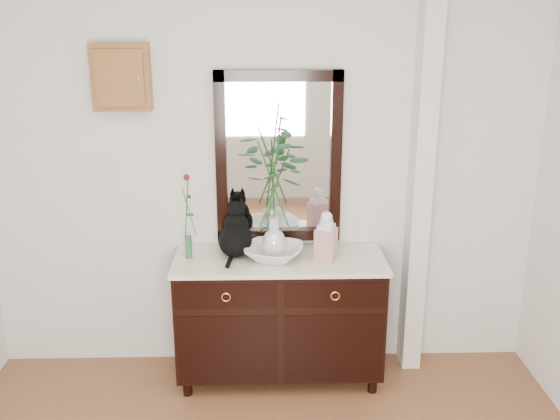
{
  "coord_description": "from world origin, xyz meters",
  "views": [
    {
      "loc": [
        0.01,
        -1.91,
        2.32
      ],
      "look_at": [
        0.1,
        1.63,
        1.2
      ],
      "focal_mm": 40.0,
      "sensor_mm": 36.0,
      "label": 1
    }
  ],
  "objects_px": {
    "sideboard": "(280,312)",
    "lotus_bowl": "(274,253)",
    "ginger_jar": "(326,235)",
    "cat": "(235,229)"
  },
  "relations": [
    {
      "from": "sideboard",
      "to": "lotus_bowl",
      "type": "height_order",
      "value": "lotus_bowl"
    },
    {
      "from": "sideboard",
      "to": "ginger_jar",
      "type": "relative_size",
      "value": 4.11
    },
    {
      "from": "sideboard",
      "to": "cat",
      "type": "bearing_deg",
      "value": 167.16
    },
    {
      "from": "sideboard",
      "to": "ginger_jar",
      "type": "xyz_separation_m",
      "value": [
        0.29,
        -0.03,
        0.54
      ]
    },
    {
      "from": "cat",
      "to": "ginger_jar",
      "type": "relative_size",
      "value": 1.07
    },
    {
      "from": "sideboard",
      "to": "cat",
      "type": "height_order",
      "value": "cat"
    },
    {
      "from": "cat",
      "to": "lotus_bowl",
      "type": "height_order",
      "value": "cat"
    },
    {
      "from": "cat",
      "to": "sideboard",
      "type": "bearing_deg",
      "value": -7.05
    },
    {
      "from": "sideboard",
      "to": "ginger_jar",
      "type": "distance_m",
      "value": 0.61
    },
    {
      "from": "cat",
      "to": "ginger_jar",
      "type": "height_order",
      "value": "cat"
    }
  ]
}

